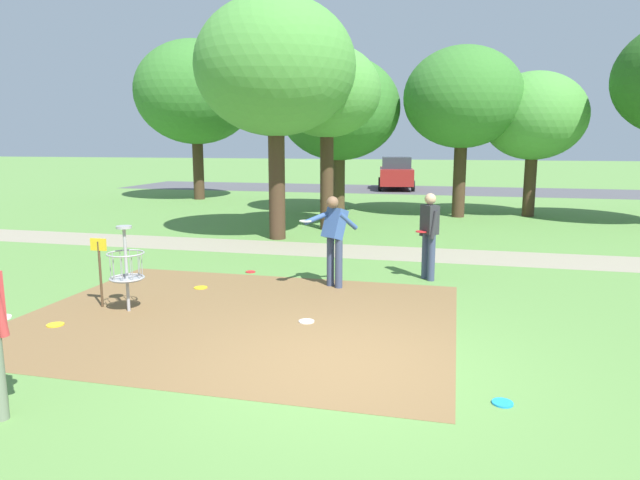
{
  "coord_description": "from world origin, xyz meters",
  "views": [
    {
      "loc": [
        1.32,
        -6.32,
        2.69
      ],
      "look_at": [
        -0.95,
        3.01,
        1.0
      ],
      "focal_mm": 31.42,
      "sensor_mm": 36.0,
      "label": 1
    }
  ],
  "objects_px": {
    "frisbee_by_tee": "(250,272)",
    "tree_mid_center": "(463,98)",
    "player_throwing": "(429,231)",
    "tree_far_center": "(327,93)",
    "parked_car_leftmost": "(396,173)",
    "frisbee_scattered_a": "(502,403)",
    "frisbee_far_left": "(201,288)",
    "disc_golf_basket": "(123,265)",
    "tree_near_right": "(339,109)",
    "player_foreground_watching": "(334,235)",
    "tree_near_left": "(534,117)",
    "tree_far_left": "(275,68)",
    "tree_mid_left": "(196,93)",
    "frisbee_mid_grass": "(55,325)",
    "frisbee_far_right": "(306,321)"
  },
  "relations": [
    {
      "from": "frisbee_by_tee",
      "to": "tree_mid_center",
      "type": "bearing_deg",
      "value": 67.22
    },
    {
      "from": "player_throwing",
      "to": "tree_far_center",
      "type": "distance_m",
      "value": 7.42
    },
    {
      "from": "frisbee_by_tee",
      "to": "parked_car_leftmost",
      "type": "bearing_deg",
      "value": 88.01
    },
    {
      "from": "tree_far_center",
      "to": "frisbee_scattered_a",
      "type": "bearing_deg",
      "value": -68.14
    },
    {
      "from": "frisbee_far_left",
      "to": "tree_far_center",
      "type": "bearing_deg",
      "value": 84.8
    },
    {
      "from": "disc_golf_basket",
      "to": "tree_mid_center",
      "type": "xyz_separation_m",
      "value": [
        5.2,
        13.02,
        3.44
      ]
    },
    {
      "from": "frisbee_far_left",
      "to": "tree_near_right",
      "type": "bearing_deg",
      "value": 89.22
    },
    {
      "from": "tree_mid_center",
      "to": "tree_far_center",
      "type": "relative_size",
      "value": 1.08
    },
    {
      "from": "player_foreground_watching",
      "to": "frisbee_by_tee",
      "type": "bearing_deg",
      "value": 158.86
    },
    {
      "from": "frisbee_far_left",
      "to": "parked_car_leftmost",
      "type": "relative_size",
      "value": 0.06
    },
    {
      "from": "player_throwing",
      "to": "tree_near_left",
      "type": "distance_m",
      "value": 11.26
    },
    {
      "from": "tree_near_right",
      "to": "player_throwing",
      "type": "bearing_deg",
      "value": -68.87
    },
    {
      "from": "tree_far_left",
      "to": "frisbee_by_tee",
      "type": "bearing_deg",
      "value": -79.95
    },
    {
      "from": "tree_far_left",
      "to": "tree_mid_left",
      "type": "bearing_deg",
      "value": 126.12
    },
    {
      "from": "frisbee_mid_grass",
      "to": "frisbee_far_right",
      "type": "xyz_separation_m",
      "value": [
        3.58,
        1.04,
        0.0
      ]
    },
    {
      "from": "disc_golf_basket",
      "to": "tree_near_right",
      "type": "distance_m",
      "value": 13.77
    },
    {
      "from": "frisbee_scattered_a",
      "to": "tree_near_left",
      "type": "xyz_separation_m",
      "value": [
        2.02,
        15.76,
        3.55
      ]
    },
    {
      "from": "frisbee_far_right",
      "to": "tree_mid_left",
      "type": "distance_m",
      "value": 19.75
    },
    {
      "from": "tree_mid_left",
      "to": "parked_car_leftmost",
      "type": "relative_size",
      "value": 1.65
    },
    {
      "from": "player_foreground_watching",
      "to": "tree_near_left",
      "type": "height_order",
      "value": "tree_near_left"
    },
    {
      "from": "disc_golf_basket",
      "to": "frisbee_scattered_a",
      "type": "xyz_separation_m",
      "value": [
        5.66,
        -1.97,
        -0.74
      ]
    },
    {
      "from": "frisbee_by_tee",
      "to": "tree_near_right",
      "type": "height_order",
      "value": "tree_near_right"
    },
    {
      "from": "disc_golf_basket",
      "to": "tree_mid_left",
      "type": "height_order",
      "value": "tree_mid_left"
    },
    {
      "from": "frisbee_scattered_a",
      "to": "tree_far_left",
      "type": "distance_m",
      "value": 11.49
    },
    {
      "from": "frisbee_by_tee",
      "to": "tree_mid_left",
      "type": "relative_size",
      "value": 0.03
    },
    {
      "from": "frisbee_by_tee",
      "to": "tree_far_left",
      "type": "height_order",
      "value": "tree_far_left"
    },
    {
      "from": "frisbee_far_left",
      "to": "tree_far_left",
      "type": "xyz_separation_m",
      "value": [
        -0.27,
        5.48,
        4.62
      ]
    },
    {
      "from": "frisbee_mid_grass",
      "to": "parked_car_leftmost",
      "type": "relative_size",
      "value": 0.06
    },
    {
      "from": "tree_mid_center",
      "to": "frisbee_mid_grass",
      "type": "bearing_deg",
      "value": -112.62
    },
    {
      "from": "frisbee_mid_grass",
      "to": "tree_far_left",
      "type": "height_order",
      "value": "tree_far_left"
    },
    {
      "from": "tree_mid_left",
      "to": "disc_golf_basket",
      "type": "bearing_deg",
      "value": -68.04
    },
    {
      "from": "player_foreground_watching",
      "to": "tree_far_center",
      "type": "bearing_deg",
      "value": 104.08
    },
    {
      "from": "frisbee_mid_grass",
      "to": "parked_car_leftmost",
      "type": "height_order",
      "value": "parked_car_leftmost"
    },
    {
      "from": "player_throwing",
      "to": "tree_mid_center",
      "type": "distance_m",
      "value": 10.29
    },
    {
      "from": "player_foreground_watching",
      "to": "parked_car_leftmost",
      "type": "height_order",
      "value": "parked_car_leftmost"
    },
    {
      "from": "player_throwing",
      "to": "parked_car_leftmost",
      "type": "relative_size",
      "value": 0.39
    },
    {
      "from": "player_foreground_watching",
      "to": "frisbee_scattered_a",
      "type": "distance_m",
      "value": 5.13
    },
    {
      "from": "player_throwing",
      "to": "tree_mid_left",
      "type": "xyz_separation_m",
      "value": [
        -11.33,
        13.36,
        3.93
      ]
    },
    {
      "from": "tree_near_left",
      "to": "tree_near_right",
      "type": "distance_m",
      "value": 6.99
    },
    {
      "from": "frisbee_scattered_a",
      "to": "parked_car_leftmost",
      "type": "bearing_deg",
      "value": 98.46
    },
    {
      "from": "tree_near_left",
      "to": "tree_near_right",
      "type": "bearing_deg",
      "value": -176.65
    },
    {
      "from": "tree_near_right",
      "to": "tree_far_center",
      "type": "distance_m",
      "value": 4.35
    },
    {
      "from": "frisbee_far_right",
      "to": "frisbee_scattered_a",
      "type": "relative_size",
      "value": 1.09
    },
    {
      "from": "frisbee_mid_grass",
      "to": "tree_near_right",
      "type": "xyz_separation_m",
      "value": [
        1.32,
        14.29,
        3.9
      ]
    },
    {
      "from": "tree_near_left",
      "to": "tree_mid_left",
      "type": "height_order",
      "value": "tree_mid_left"
    },
    {
      "from": "tree_far_center",
      "to": "parked_car_leftmost",
      "type": "bearing_deg",
      "value": 88.11
    },
    {
      "from": "frisbee_far_left",
      "to": "tree_mid_center",
      "type": "bearing_deg",
      "value": 67.89
    },
    {
      "from": "disc_golf_basket",
      "to": "frisbee_far_left",
      "type": "bearing_deg",
      "value": 70.75
    },
    {
      "from": "frisbee_by_tee",
      "to": "player_foreground_watching",
      "type": "bearing_deg",
      "value": -21.14
    },
    {
      "from": "tree_mid_left",
      "to": "tree_far_left",
      "type": "bearing_deg",
      "value": -53.88
    }
  ]
}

